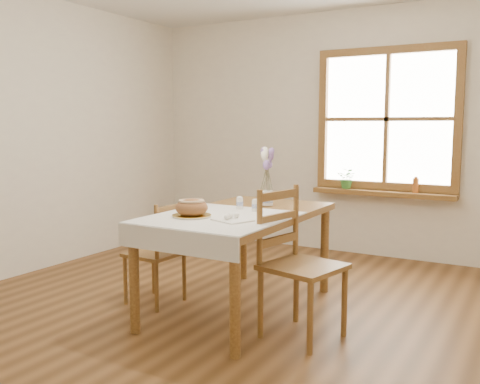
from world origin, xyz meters
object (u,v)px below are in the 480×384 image
object	(u,v)px
chair_right	(303,264)
flower_vase	(267,199)
dining_table	(240,223)
chair_left	(155,252)
bread_plate	(192,216)

from	to	relation	value
chair_right	flower_vase	xyz separation A→B (m)	(-0.58, 0.61, 0.32)
dining_table	chair_left	world-z (taller)	chair_left
chair_left	chair_right	xyz separation A→B (m)	(1.28, -0.07, 0.08)
dining_table	bread_plate	distance (m)	0.44
dining_table	chair_left	bearing A→B (deg)	-164.87
dining_table	chair_left	size ratio (longest dim) A/B	1.97
chair_left	bread_plate	world-z (taller)	chair_left
chair_left	chair_right	world-z (taller)	chair_right
dining_table	flower_vase	size ratio (longest dim) A/B	14.13
chair_right	flower_vase	size ratio (longest dim) A/B	8.67
chair_left	chair_right	distance (m)	1.29
bread_plate	chair_right	bearing A→B (deg)	10.88
dining_table	flower_vase	distance (m)	0.39
flower_vase	bread_plate	bearing A→B (deg)	-104.54
dining_table	flower_vase	world-z (taller)	flower_vase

